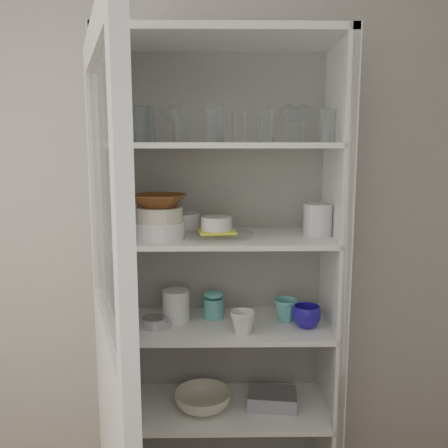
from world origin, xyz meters
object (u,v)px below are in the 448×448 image
at_px(white_canister, 176,306).
at_px(yellow_trivet, 216,231).
at_px(pantry_cabinet, 224,301).
at_px(cupboard_door, 113,395).
at_px(glass_platter, 216,234).
at_px(plate_stack_back, 175,221).
at_px(goblet_1, 174,122).
at_px(teal_jar, 214,306).
at_px(goblet_3, 304,122).
at_px(measuring_cups, 155,322).
at_px(plate_stack_front, 160,230).
at_px(mug_teal, 286,310).
at_px(mug_white, 243,322).
at_px(tin_box, 272,399).
at_px(cream_bowl, 159,214).
at_px(goblet_0, 146,126).
at_px(white_ramekin, 216,223).
at_px(goblet_2, 288,122).
at_px(cream_dish, 203,400).
at_px(grey_bowl_stack, 318,220).
at_px(terracotta_bowl, 159,201).
at_px(mug_blue, 306,316).

bearing_deg(white_canister, yellow_trivet, -13.34).
bearing_deg(pantry_cabinet, cupboard_door, -116.67).
bearing_deg(yellow_trivet, glass_platter, 0.00).
xyz_separation_m(cupboard_door, plate_stack_back, (0.13, 0.78, 0.43)).
xyz_separation_m(goblet_1, teal_jar, (0.17, -0.01, -0.84)).
height_order(goblet_3, measuring_cups, goblet_3).
xyz_separation_m(goblet_1, glass_platter, (0.19, -0.09, -0.48)).
bearing_deg(cupboard_door, yellow_trivet, 134.30).
height_order(cupboard_door, plate_stack_front, cupboard_door).
bearing_deg(plate_stack_front, mug_teal, 6.85).
relative_size(mug_white, teal_jar, 0.94).
distance_m(plate_stack_front, tin_box, 0.94).
xyz_separation_m(cream_bowl, teal_jar, (0.23, 0.11, -0.44)).
height_order(yellow_trivet, white_canister, yellow_trivet).
bearing_deg(mug_teal, glass_platter, -150.11).
height_order(goblet_0, white_ramekin, goblet_0).
bearing_deg(goblet_1, mug_white, -34.06).
relative_size(goblet_0, glass_platter, 0.48).
relative_size(goblet_0, goblet_2, 0.82).
relative_size(cupboard_door, plate_stack_front, 9.13).
distance_m(plate_stack_front, mug_teal, 0.68).
height_order(goblet_1, teal_jar, goblet_1).
height_order(measuring_cups, tin_box, measuring_cups).
distance_m(mug_white, cream_dish, 0.45).
bearing_deg(measuring_cups, goblet_0, 104.06).
relative_size(cream_bowl, tin_box, 0.89).
bearing_deg(mug_white, teal_jar, 136.57).
height_order(goblet_0, goblet_3, goblet_3).
height_order(plate_stack_front, white_canister, plate_stack_front).
distance_m(glass_platter, yellow_trivet, 0.01).
xyz_separation_m(plate_stack_back, grey_bowl_stack, (0.64, -0.14, 0.03)).
height_order(goblet_1, glass_platter, goblet_1).
height_order(mug_white, measuring_cups, mug_white).
bearing_deg(measuring_cups, plate_stack_front, 2.01).
bearing_deg(plate_stack_back, plate_stack_front, -105.25).
height_order(terracotta_bowl, mug_white, terracotta_bowl).
bearing_deg(goblet_0, yellow_trivet, -24.66).
height_order(goblet_3, cream_bowl, goblet_3).
distance_m(measuring_cups, tin_box, 0.66).
distance_m(yellow_trivet, mug_blue, 0.54).
bearing_deg(pantry_cabinet, cream_bowl, -157.62).
xyz_separation_m(goblet_0, teal_jar, (0.30, -0.06, -0.82)).
height_order(plate_stack_back, teal_jar, plate_stack_back).
xyz_separation_m(goblet_1, measuring_cups, (-0.09, -0.12, -0.87)).
distance_m(plate_stack_back, tin_box, 0.94).
height_order(goblet_2, yellow_trivet, goblet_2).
bearing_deg(goblet_3, tin_box, -138.49).
relative_size(glass_platter, white_ramekin, 2.35).
height_order(goblet_1, goblet_3, same).
distance_m(pantry_cabinet, mug_teal, 0.29).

